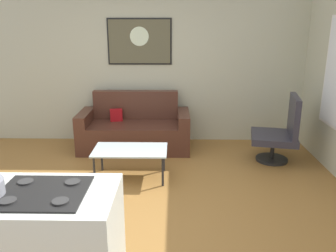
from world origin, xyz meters
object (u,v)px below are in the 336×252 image
Objects in this scene: coffee_table at (130,152)px; armchair at (281,132)px; couch at (135,130)px; wall_painting at (140,41)px.

armchair is (2.17, 0.64, 0.08)m from coffee_table.
wall_painting is (0.07, 0.45, 1.41)m from couch.
armchair reaches higher than coffee_table.
armchair is at bearing -13.19° from couch.
couch is 1.17m from coffee_table.
couch is 2.31m from armchair.
wall_painting is at bearing 155.90° from armchair.
couch is at bearing -98.88° from wall_painting.
wall_painting is (-2.17, 0.97, 1.26)m from armchair.
coffee_table is 2.27m from armchair.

